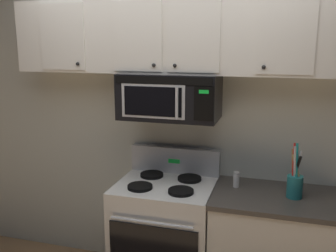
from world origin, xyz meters
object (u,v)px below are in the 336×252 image
salt_shaker (236,180)px  over_range_microwave (170,96)px  stove_range (166,234)px  utensil_crock_teal (295,182)px

salt_shaker → over_range_microwave: bearing=177.2°
stove_range → salt_shaker: bearing=9.5°
stove_range → over_range_microwave: size_ratio=1.47×
stove_range → utensil_crock_teal: (0.96, 0.00, 0.55)m
salt_shaker → utensil_crock_teal: bearing=-11.6°
stove_range → over_range_microwave: 1.11m
stove_range → salt_shaker: stove_range is taller
stove_range → over_range_microwave: (-0.00, 0.12, 1.11)m
utensil_crock_teal → salt_shaker: utensil_crock_teal is taller
stove_range → utensil_crock_teal: 1.10m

